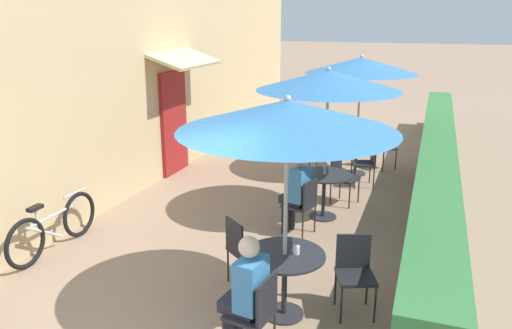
% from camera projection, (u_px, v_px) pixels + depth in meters
% --- Properties ---
extents(cafe_facade_wall, '(0.98, 13.76, 4.20)m').
position_uv_depth(cafe_facade_wall, '(178.00, 69.00, 10.48)').
color(cafe_facade_wall, '#D6B784').
rests_on(cafe_facade_wall, ground_plane).
extents(planter_hedge, '(0.60, 12.76, 1.01)m').
position_uv_depth(planter_hedge, '(436.00, 163.00, 9.25)').
color(planter_hedge, gray).
rests_on(planter_hedge, ground_plane).
extents(patio_table_near, '(0.87, 0.87, 0.74)m').
position_uv_depth(patio_table_near, '(285.00, 269.00, 5.34)').
color(patio_table_near, '#28282D').
rests_on(patio_table_near, ground_plane).
extents(patio_umbrella_near, '(2.21, 2.21, 2.43)m').
position_uv_depth(patio_umbrella_near, '(287.00, 116.00, 4.87)').
color(patio_umbrella_near, '#B7B7BC').
rests_on(patio_umbrella_near, ground_plane).
extents(cafe_chair_near_left, '(0.52, 0.52, 0.87)m').
position_uv_depth(cafe_chair_near_left, '(355.00, 268.00, 5.45)').
color(cafe_chair_near_left, '#232328').
rests_on(cafe_chair_near_left, ground_plane).
extents(cafe_chair_near_right, '(0.56, 0.56, 0.87)m').
position_uv_depth(cafe_chair_near_right, '(242.00, 247.00, 5.95)').
color(cafe_chair_near_right, '#232328').
rests_on(cafe_chair_near_right, ground_plane).
extents(cafe_chair_near_back, '(0.46, 0.46, 0.87)m').
position_uv_depth(cafe_chair_near_back, '(256.00, 310.00, 4.67)').
color(cafe_chair_near_back, '#232328').
rests_on(cafe_chair_near_back, ground_plane).
extents(seated_patron_near_back, '(0.44, 0.38, 1.25)m').
position_uv_depth(seated_patron_near_back, '(246.00, 291.00, 4.67)').
color(seated_patron_near_back, '#23232D').
rests_on(seated_patron_near_back, ground_plane).
extents(coffee_cup_near, '(0.07, 0.07, 0.09)m').
position_uv_depth(coffee_cup_near, '(296.00, 250.00, 5.28)').
color(coffee_cup_near, white).
rests_on(coffee_cup_near, patio_table_near).
extents(patio_table_mid, '(0.87, 0.87, 0.74)m').
position_uv_depth(patio_table_mid, '(324.00, 185.00, 8.00)').
color(patio_table_mid, '#28282D').
rests_on(patio_table_mid, ground_plane).
extents(patio_umbrella_mid, '(2.21, 2.21, 2.43)m').
position_uv_depth(patio_umbrella_mid, '(328.00, 80.00, 7.52)').
color(patio_umbrella_mid, '#B7B7BC').
rests_on(patio_umbrella_mid, ground_plane).
extents(cafe_chair_mid_left, '(0.50, 0.50, 0.87)m').
position_uv_depth(cafe_chair_mid_left, '(303.00, 202.00, 7.37)').
color(cafe_chair_mid_left, '#232328').
rests_on(cafe_chair_mid_left, ground_plane).
extents(seated_patron_mid_left, '(0.47, 0.42, 1.25)m').
position_uv_depth(seated_patron_mid_left, '(297.00, 190.00, 7.38)').
color(seated_patron_mid_left, '#23232D').
rests_on(seated_patron_mid_left, ground_plane).
extents(cafe_chair_mid_right, '(0.50, 0.50, 0.87)m').
position_uv_depth(cafe_chair_mid_right, '(341.00, 174.00, 8.65)').
color(cafe_chair_mid_right, '#232328').
rests_on(cafe_chair_mid_right, ground_plane).
extents(patio_table_far, '(0.87, 0.87, 0.74)m').
position_uv_depth(patio_table_far, '(356.00, 148.00, 10.23)').
color(patio_table_far, '#28282D').
rests_on(patio_table_far, ground_plane).
extents(patio_umbrella_far, '(2.21, 2.21, 2.43)m').
position_uv_depth(patio_umbrella_far, '(361.00, 65.00, 9.75)').
color(patio_umbrella_far, '#B7B7BC').
rests_on(patio_umbrella_far, ground_plane).
extents(cafe_chair_far_left, '(0.56, 0.56, 0.87)m').
position_uv_depth(cafe_chair_far_left, '(382.00, 144.00, 10.66)').
color(cafe_chair_far_left, '#232328').
rests_on(cafe_chair_far_left, ground_plane).
extents(cafe_chair_far_right, '(0.47, 0.47, 0.87)m').
position_uv_depth(cafe_chair_far_right, '(320.00, 146.00, 10.56)').
color(cafe_chair_far_right, '#232328').
rests_on(cafe_chair_far_right, ground_plane).
extents(cafe_chair_far_back, '(0.51, 0.51, 0.87)m').
position_uv_depth(cafe_chair_far_back, '(367.00, 160.00, 9.50)').
color(cafe_chair_far_back, '#232328').
rests_on(cafe_chair_far_back, ground_plane).
extents(coffee_cup_far, '(0.07, 0.07, 0.09)m').
position_uv_depth(coffee_cup_far, '(350.00, 137.00, 10.15)').
color(coffee_cup_far, white).
rests_on(coffee_cup_far, patio_table_far).
extents(bicycle_leaning, '(0.10, 1.73, 0.77)m').
position_uv_depth(bicycle_leaning, '(54.00, 227.00, 6.90)').
color(bicycle_leaning, black).
rests_on(bicycle_leaning, ground_plane).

